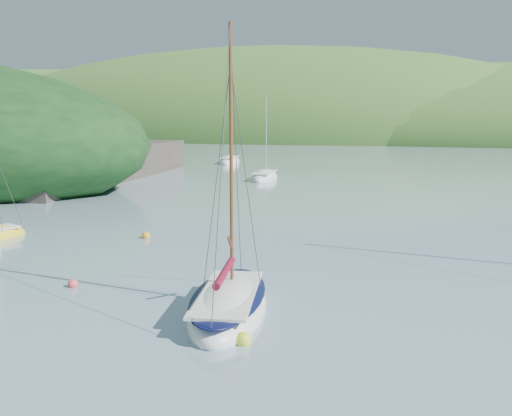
% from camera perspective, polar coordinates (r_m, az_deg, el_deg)
% --- Properties ---
extents(ground, '(700.00, 700.00, 0.00)m').
position_cam_1_polar(ground, '(19.46, -8.87, -10.70)').
color(ground, '#7794A5').
rests_on(ground, ground).
extents(shoreline_hills, '(690.00, 135.00, 56.00)m').
position_cam_1_polar(shoreline_hills, '(189.33, 15.22, 6.80)').
color(shoreline_hills, '#366125').
rests_on(shoreline_hills, ground).
extents(daysailer_white, '(4.12, 7.14, 10.35)m').
position_cam_1_polar(daysailer_white, '(19.62, -2.75, -9.72)').
color(daysailer_white, white).
rests_on(daysailer_white, ground).
extents(distant_sloop_a, '(3.32, 7.08, 9.73)m').
position_cam_1_polar(distant_sloop_a, '(60.40, 0.86, 3.03)').
color(distant_sloop_a, white).
rests_on(distant_sloop_a, ground).
extents(distant_sloop_c, '(4.23, 7.75, 10.49)m').
position_cam_1_polar(distant_sloop_c, '(82.04, -2.65, 4.63)').
color(distant_sloop_c, white).
rests_on(distant_sloop_c, ground).
extents(mooring_buoys, '(20.28, 12.21, 0.47)m').
position_cam_1_polar(mooring_buoys, '(23.38, -2.23, -6.89)').
color(mooring_buoys, '#E4F32D').
rests_on(mooring_buoys, ground).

